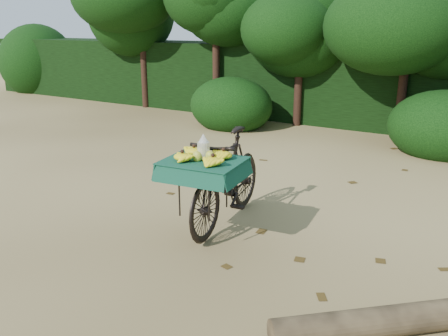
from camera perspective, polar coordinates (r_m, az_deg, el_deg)
The scene contains 6 objects.
ground at distance 5.99m, azimuth 4.36°, elevation -5.61°, with size 80.00×80.00×0.00m, color tan.
vendor_bicycle at distance 5.52m, azimuth 0.27°, elevation -1.19°, with size 0.89×1.93×1.13m.
hedge_backdrop at distance 11.59m, azimuth 19.20°, elevation 9.15°, with size 26.00×1.80×1.80m, color black.
tree_row at distance 10.90m, azimuth 15.35°, elevation 14.86°, with size 14.50×2.00×4.00m, color black, non-canonical shape.
bush_clumps at distance 9.62m, azimuth 19.10°, elevation 4.99°, with size 8.80×1.70×0.90m, color black, non-canonical shape.
leaf_litter at distance 6.53m, azimuth 7.00°, elevation -3.68°, with size 7.00×7.30×0.01m, color #433011, non-canonical shape.
Camera 1 is at (2.51, -4.93, 2.30)m, focal length 38.00 mm.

